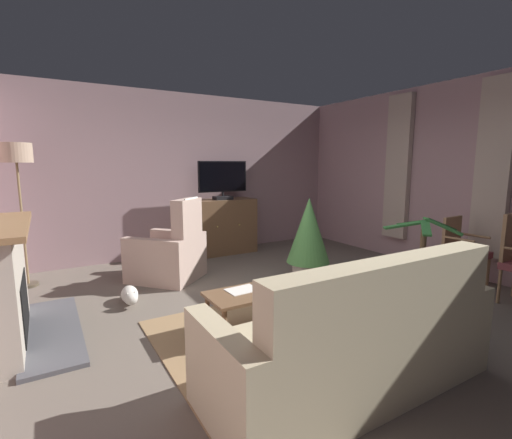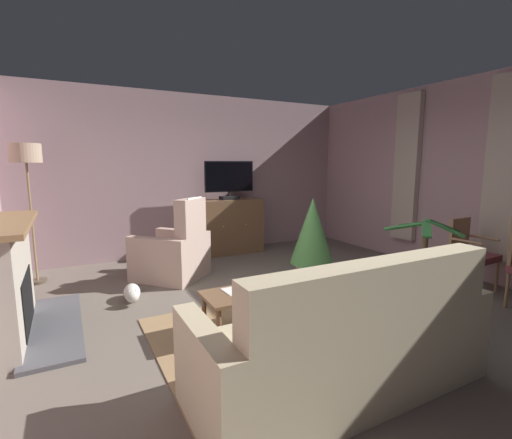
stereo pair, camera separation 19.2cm
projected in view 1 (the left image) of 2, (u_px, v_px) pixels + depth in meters
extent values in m
cube|color=#665B51|center=(288.00, 310.00, 4.08)|extent=(6.50, 6.66, 0.04)
cube|color=gray|center=(189.00, 175.00, 6.48)|extent=(6.50, 0.10, 2.82)
cube|color=#A6858B|center=(454.00, 178.00, 5.36)|extent=(0.10, 6.66, 2.82)
cube|color=#B2A393|center=(493.00, 169.00, 4.79)|extent=(0.10, 0.44, 2.37)
cube|color=#B2A393|center=(398.00, 168.00, 6.06)|extent=(0.10, 0.44, 2.37)
cube|color=#8E704C|center=(305.00, 329.00, 3.56)|extent=(2.76, 1.99, 0.01)
cube|color=#4C4C51|center=(52.00, 331.00, 3.49)|extent=(0.50, 1.67, 0.04)
cube|color=black|center=(19.00, 306.00, 3.33)|extent=(0.10, 0.82, 0.52)
cube|color=#4A3523|center=(222.00, 251.00, 6.63)|extent=(1.13, 0.45, 0.06)
cube|color=brown|center=(222.00, 226.00, 6.56)|extent=(1.19, 0.51, 0.98)
sphere|color=tan|center=(217.00, 227.00, 6.22)|extent=(0.03, 0.03, 0.03)
sphere|color=tan|center=(239.00, 225.00, 6.43)|extent=(0.03, 0.03, 0.03)
cube|color=black|center=(223.00, 198.00, 6.44)|extent=(0.33, 0.20, 0.06)
cylinder|color=black|center=(223.00, 194.00, 6.43)|extent=(0.04, 0.04, 0.08)
cube|color=black|center=(223.00, 176.00, 6.38)|extent=(0.91, 0.05, 0.54)
cube|color=black|center=(223.00, 177.00, 6.36)|extent=(0.87, 0.01, 0.50)
cube|color=brown|center=(256.00, 292.00, 3.48)|extent=(0.96, 0.48, 0.03)
cylinder|color=brown|center=(282.00, 298.00, 3.89)|extent=(0.04, 0.04, 0.38)
cylinder|color=brown|center=(208.00, 315.00, 3.45)|extent=(0.04, 0.04, 0.38)
cylinder|color=brown|center=(304.00, 310.00, 3.57)|extent=(0.04, 0.04, 0.38)
cylinder|color=brown|center=(225.00, 330.00, 3.13)|extent=(0.04, 0.04, 0.38)
cube|color=black|center=(262.00, 284.00, 3.62)|extent=(0.15, 0.16, 0.02)
cube|color=silver|center=(242.00, 290.00, 3.49)|extent=(0.31, 0.23, 0.01)
cube|color=tan|center=(348.00, 355.00, 2.65)|extent=(1.88, 0.85, 0.46)
cube|color=tan|center=(389.00, 303.00, 2.29)|extent=(1.88, 0.20, 0.57)
cube|color=tan|center=(222.00, 384.00, 2.12)|extent=(0.15, 0.85, 0.68)
cube|color=tan|center=(434.00, 313.00, 3.14)|extent=(0.15, 0.85, 0.68)
cube|color=#B2A899|center=(351.00, 320.00, 2.42)|extent=(0.38, 0.18, 0.36)
cube|color=#BC9E8E|center=(166.00, 264.00, 5.11)|extent=(0.99, 1.01, 0.44)
cube|color=#BC9E8E|center=(187.00, 225.00, 4.91)|extent=(0.52, 0.50, 0.71)
cube|color=#BC9E8E|center=(152.00, 263.00, 4.77)|extent=(0.68, 0.74, 0.64)
cube|color=#BC9E8E|center=(178.00, 251.00, 5.41)|extent=(0.68, 0.74, 0.64)
cube|color=white|center=(191.00, 206.00, 4.85)|extent=(0.28, 0.25, 0.24)
cube|color=#93704C|center=(511.00, 238.00, 4.24)|extent=(0.42, 0.06, 0.60)
cylinder|color=#93704C|center=(499.00, 286.00, 4.21)|extent=(0.04, 0.04, 0.41)
cube|color=brown|center=(466.00, 254.00, 4.72)|extent=(0.47, 0.48, 0.08)
cube|color=#93704C|center=(452.00, 234.00, 4.86)|extent=(0.41, 0.06, 0.47)
cylinder|color=#93704C|center=(473.00, 279.00, 4.49)|extent=(0.04, 0.04, 0.41)
cylinder|color=#93704C|center=(488.00, 273.00, 4.70)|extent=(0.04, 0.04, 0.41)
cylinder|color=#93704C|center=(442.00, 271.00, 4.82)|extent=(0.04, 0.04, 0.41)
cylinder|color=#93704C|center=(457.00, 266.00, 5.03)|extent=(0.04, 0.04, 0.41)
cylinder|color=#93704C|center=(475.00, 236.00, 4.80)|extent=(0.05, 0.37, 0.03)
cylinder|color=#93704C|center=(460.00, 239.00, 4.58)|extent=(0.05, 0.37, 0.03)
cylinder|color=#99664C|center=(419.00, 303.00, 3.78)|extent=(0.32, 0.32, 0.35)
cylinder|color=brown|center=(422.00, 258.00, 3.71)|extent=(0.06, 0.06, 0.61)
cube|color=#2D6B33|center=(440.00, 224.00, 3.73)|extent=(0.40, 0.15, 0.16)
cube|color=#2D6B33|center=(411.00, 223.00, 3.82)|extent=(0.14, 0.36, 0.11)
cube|color=#2D6B33|center=(404.00, 225.00, 3.66)|extent=(0.38, 0.28, 0.09)
cube|color=#2D6B33|center=(426.00, 228.00, 3.49)|extent=(0.32, 0.28, 0.10)
cube|color=#2D6B33|center=(444.00, 227.00, 3.56)|extent=(0.22, 0.34, 0.15)
cylinder|color=beige|center=(308.00, 270.00, 5.17)|extent=(0.44, 0.44, 0.23)
cone|color=#4C8E47|center=(309.00, 230.00, 5.08)|extent=(0.61, 0.61, 0.92)
ellipsoid|color=beige|center=(130.00, 294.00, 4.25)|extent=(0.23, 0.38, 0.19)
sphere|color=beige|center=(131.00, 299.00, 4.04)|extent=(0.14, 0.14, 0.14)
cone|color=beige|center=(134.00, 293.00, 4.04)|extent=(0.04, 0.04, 0.04)
cone|color=beige|center=(127.00, 294.00, 4.01)|extent=(0.04, 0.04, 0.04)
cylinder|color=beige|center=(131.00, 290.00, 4.53)|extent=(0.06, 0.23, 0.08)
cylinder|color=#4C4233|center=(29.00, 285.00, 4.82)|extent=(0.24, 0.24, 0.04)
cylinder|color=olive|center=(23.00, 226.00, 4.70)|extent=(0.03, 0.03, 1.63)
cylinder|color=tan|center=(16.00, 153.00, 4.56)|extent=(0.38, 0.38, 0.25)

